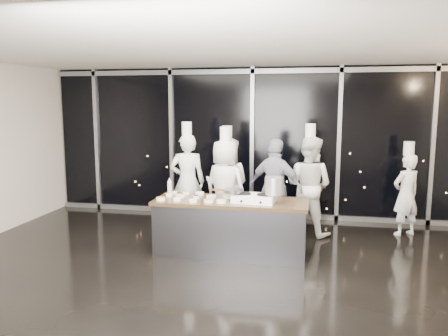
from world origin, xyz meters
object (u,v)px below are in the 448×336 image
(chef_far_left, at_px, (187,181))
(stock_pot, at_px, (274,186))
(stove, at_px, (254,198))
(guest, at_px, (276,188))
(demo_counter, at_px, (231,227))
(frying_pan, at_px, (233,191))
(chef_center, at_px, (227,184))
(chef_left, at_px, (225,187))
(chef_side, at_px, (406,194))
(chef_right, at_px, (309,185))

(chef_far_left, bearing_deg, stock_pot, 128.69)
(stove, height_order, guest, guest)
(chef_far_left, xyz_separation_m, guest, (1.72, -0.17, -0.04))
(demo_counter, bearing_deg, guest, 60.53)
(frying_pan, distance_m, chef_far_left, 1.77)
(chef_far_left, distance_m, chef_center, 0.78)
(demo_counter, height_order, chef_left, chef_left)
(demo_counter, xyz_separation_m, chef_far_left, (-1.09, 1.29, 0.50))
(demo_counter, bearing_deg, chef_center, 103.57)
(guest, bearing_deg, chef_far_left, 17.22)
(stock_pot, distance_m, chef_far_left, 2.27)
(chef_left, height_order, chef_side, chef_left)
(stove, bearing_deg, chef_left, 125.89)
(chef_far_left, height_order, chef_left, chef_far_left)
(stove, relative_size, stock_pot, 2.50)
(chef_left, xyz_separation_m, guest, (0.94, 0.03, 0.00))
(stock_pot, bearing_deg, demo_counter, 172.61)
(stock_pot, relative_size, chef_side, 0.16)
(chef_far_left, bearing_deg, chef_center, 167.88)
(frying_pan, height_order, chef_center, chef_center)
(stove, relative_size, chef_left, 0.34)
(stock_pot, distance_m, chef_right, 1.57)
(demo_counter, distance_m, frying_pan, 0.62)
(frying_pan, relative_size, guest, 0.31)
(guest, height_order, chef_side, guest)
(demo_counter, distance_m, chef_right, 1.90)
(chef_far_left, xyz_separation_m, chef_side, (4.09, 0.38, -0.16))
(chef_side, bearing_deg, guest, -17.97)
(stock_pot, xyz_separation_m, chef_center, (-1.02, 1.40, -0.27))
(stove, height_order, chef_center, chef_center)
(stove, distance_m, stock_pot, 0.38)
(frying_pan, relative_size, stock_pot, 2.03)
(chef_far_left, bearing_deg, demo_counter, 116.58)
(frying_pan, relative_size, chef_left, 0.28)
(frying_pan, distance_m, chef_side, 3.43)
(demo_counter, xyz_separation_m, chef_right, (1.22, 1.37, 0.48))
(guest, distance_m, chef_right, 0.65)
(frying_pan, height_order, chef_left, chef_left)
(chef_far_left, relative_size, chef_left, 1.04)
(chef_center, bearing_deg, chef_right, -172.55)
(frying_pan, bearing_deg, stock_pot, 2.61)
(stove, height_order, chef_far_left, chef_far_left)
(stove, relative_size, chef_side, 0.39)
(chef_left, height_order, chef_right, chef_right)
(frying_pan, xyz_separation_m, stock_pot, (0.65, -0.03, 0.11))
(stove, xyz_separation_m, chef_side, (2.61, 1.74, -0.18))
(stove, relative_size, chef_far_left, 0.33)
(chef_center, bearing_deg, chef_side, -168.72)
(chef_center, bearing_deg, frying_pan, 109.87)
(stove, distance_m, guest, 1.21)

